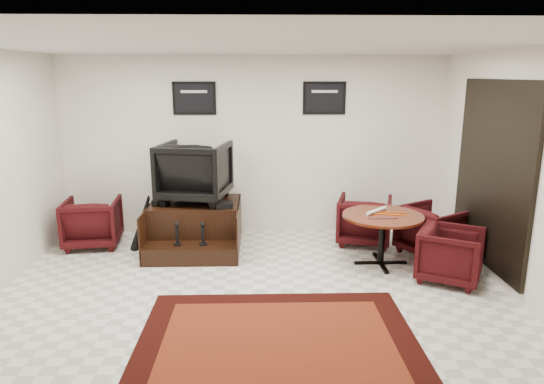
{
  "coord_description": "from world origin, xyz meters",
  "views": [
    {
      "loc": [
        0.08,
        -5.09,
        2.51
      ],
      "look_at": [
        0.25,
        0.9,
        1.05
      ],
      "focal_mm": 32.0,
      "sensor_mm": 36.0,
      "label": 1
    }
  ],
  "objects_px": {
    "shine_podium": "(196,227)",
    "table_chair_back": "(365,218)",
    "table_chair_corner": "(451,252)",
    "table_chair_window": "(432,228)",
    "armchair_side": "(92,220)",
    "shine_chair": "(195,169)",
    "meeting_table": "(383,221)"
  },
  "relations": [
    {
      "from": "shine_podium",
      "to": "meeting_table",
      "type": "distance_m",
      "value": 2.7
    },
    {
      "from": "shine_podium",
      "to": "table_chair_back",
      "type": "relative_size",
      "value": 1.7
    },
    {
      "from": "armchair_side",
      "to": "table_chair_corner",
      "type": "height_order",
      "value": "armchair_side"
    },
    {
      "from": "shine_chair",
      "to": "table_chair_corner",
      "type": "bearing_deg",
      "value": 166.88
    },
    {
      "from": "armchair_side",
      "to": "table_chair_corner",
      "type": "distance_m",
      "value": 5.05
    },
    {
      "from": "meeting_table",
      "to": "table_chair_corner",
      "type": "distance_m",
      "value": 0.94
    },
    {
      "from": "shine_chair",
      "to": "table_chair_window",
      "type": "height_order",
      "value": "shine_chair"
    },
    {
      "from": "table_chair_back",
      "to": "table_chair_window",
      "type": "relative_size",
      "value": 1.02
    },
    {
      "from": "table_chair_back",
      "to": "table_chair_window",
      "type": "distance_m",
      "value": 0.99
    },
    {
      "from": "table_chair_back",
      "to": "table_chair_corner",
      "type": "xyz_separation_m",
      "value": [
        0.77,
        -1.41,
        -0.03
      ]
    },
    {
      "from": "shine_chair",
      "to": "meeting_table",
      "type": "bearing_deg",
      "value": 171.69
    },
    {
      "from": "table_chair_corner",
      "to": "armchair_side",
      "type": "bearing_deg",
      "value": 103.1
    },
    {
      "from": "table_chair_window",
      "to": "table_chair_corner",
      "type": "bearing_deg",
      "value": 144.01
    },
    {
      "from": "armchair_side",
      "to": "table_chair_window",
      "type": "relative_size",
      "value": 1.02
    },
    {
      "from": "table_chair_back",
      "to": "shine_podium",
      "type": "bearing_deg",
      "value": 18.26
    },
    {
      "from": "table_chair_back",
      "to": "table_chair_corner",
      "type": "distance_m",
      "value": 1.61
    },
    {
      "from": "shine_podium",
      "to": "table_chair_back",
      "type": "bearing_deg",
      "value": 2.62
    },
    {
      "from": "shine_chair",
      "to": "meeting_table",
      "type": "distance_m",
      "value": 2.78
    },
    {
      "from": "armchair_side",
      "to": "table_chair_window",
      "type": "height_order",
      "value": "armchair_side"
    },
    {
      "from": "meeting_table",
      "to": "table_chair_window",
      "type": "height_order",
      "value": "table_chair_window"
    },
    {
      "from": "table_chair_corner",
      "to": "table_chair_window",
      "type": "bearing_deg",
      "value": 23.86
    },
    {
      "from": "shine_podium",
      "to": "table_chair_corner",
      "type": "xyz_separation_m",
      "value": [
        3.31,
        -1.29,
        0.06
      ]
    },
    {
      "from": "shine_podium",
      "to": "meeting_table",
      "type": "relative_size",
      "value": 1.27
    },
    {
      "from": "armchair_side",
      "to": "table_chair_corner",
      "type": "relative_size",
      "value": 1.07
    },
    {
      "from": "shine_podium",
      "to": "shine_chair",
      "type": "relative_size",
      "value": 1.38
    },
    {
      "from": "shine_podium",
      "to": "table_chair_corner",
      "type": "relative_size",
      "value": 1.82
    },
    {
      "from": "shine_podium",
      "to": "meeting_table",
      "type": "bearing_deg",
      "value": -15.82
    },
    {
      "from": "table_chair_back",
      "to": "table_chair_window",
      "type": "xyz_separation_m",
      "value": [
        0.86,
        -0.5,
        -0.01
      ]
    },
    {
      "from": "shine_podium",
      "to": "table_chair_corner",
      "type": "distance_m",
      "value": 3.55
    },
    {
      "from": "shine_podium",
      "to": "armchair_side",
      "type": "distance_m",
      "value": 1.55
    },
    {
      "from": "meeting_table",
      "to": "table_chair_window",
      "type": "relative_size",
      "value": 1.36
    },
    {
      "from": "table_chair_back",
      "to": "shine_chair",
      "type": "bearing_deg",
      "value": 15.11
    }
  ]
}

